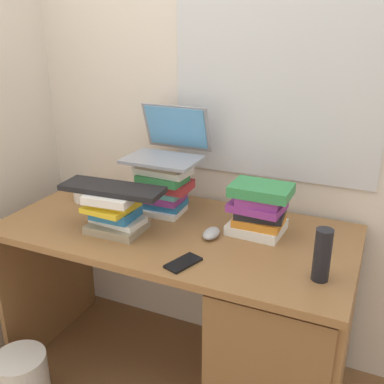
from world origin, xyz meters
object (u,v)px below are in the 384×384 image
(water_bottle, at_px, (322,255))
(wastebasket, at_px, (23,382))
(laptop, at_px, (168,146))
(mug, at_px, (83,192))
(computer_mouse, at_px, (211,233))
(book_stack_keyboard_riser, at_px, (115,212))
(keyboard, at_px, (112,189))
(cell_phone, at_px, (183,263))
(desk, at_px, (256,325))
(book_stack_tall, at_px, (164,187))
(book_stack_side, at_px, (259,209))

(water_bottle, relative_size, wastebasket, 0.70)
(laptop, height_order, mug, laptop)
(water_bottle, bearing_deg, computer_mouse, 162.82)
(water_bottle, bearing_deg, laptop, 155.06)
(book_stack_keyboard_riser, bearing_deg, keyboard, 172.92)
(mug, xyz_separation_m, cell_phone, (0.69, -0.34, -0.04))
(keyboard, bearing_deg, book_stack_keyboard_riser, -11.03)
(desk, relative_size, laptop, 4.61)
(book_stack_tall, xyz_separation_m, laptop, (-0.00, 0.06, 0.17))
(book_stack_tall, height_order, book_stack_keyboard_riser, book_stack_tall)
(book_stack_side, height_order, mug, book_stack_side)
(book_stack_keyboard_riser, bearing_deg, cell_phone, -19.79)
(laptop, bearing_deg, book_stack_keyboard_riser, -106.45)
(mug, bearing_deg, desk, -7.30)
(water_bottle, distance_m, wastebasket, 1.38)
(book_stack_tall, bearing_deg, keyboard, -111.70)
(mug, distance_m, cell_phone, 0.77)
(desk, bearing_deg, keyboard, -171.34)
(book_stack_keyboard_riser, relative_size, mug, 1.86)
(laptop, height_order, water_bottle, laptop)
(book_stack_tall, height_order, computer_mouse, book_stack_tall)
(book_stack_side, bearing_deg, computer_mouse, -143.25)
(desk, height_order, book_stack_keyboard_riser, book_stack_keyboard_riser)
(desk, xyz_separation_m, computer_mouse, (-0.21, 0.01, 0.37))
(keyboard, xyz_separation_m, cell_phone, (0.37, -0.13, -0.18))
(water_bottle, bearing_deg, keyboard, 177.49)
(mug, height_order, wastebasket, mug)
(mug, distance_m, water_bottle, 1.17)
(mug, bearing_deg, book_stack_keyboard_riser, -32.92)
(mug, relative_size, water_bottle, 0.65)
(laptop, bearing_deg, wastebasket, -122.34)
(book_stack_side, bearing_deg, wastebasket, -147.29)
(book_stack_keyboard_riser, distance_m, cell_phone, 0.40)
(keyboard, bearing_deg, book_stack_side, 17.92)
(book_stack_side, distance_m, laptop, 0.49)
(book_stack_tall, distance_m, cell_phone, 0.48)
(book_stack_tall, height_order, book_stack_side, book_stack_tall)
(book_stack_side, relative_size, keyboard, 0.58)
(book_stack_tall, bearing_deg, cell_phone, -54.26)
(water_bottle, distance_m, cell_phone, 0.48)
(wastebasket, bearing_deg, cell_phone, 15.83)
(book_stack_side, height_order, keyboard, book_stack_side)
(book_stack_tall, relative_size, wastebasket, 0.92)
(book_stack_keyboard_riser, xyz_separation_m, keyboard, (-0.01, 0.00, 0.10))
(wastebasket, bearing_deg, computer_mouse, 31.73)
(desk, relative_size, keyboard, 3.47)
(book_stack_tall, relative_size, computer_mouse, 2.35)
(keyboard, xyz_separation_m, mug, (-0.31, 0.21, -0.14))
(laptop, xyz_separation_m, keyboard, (-0.10, -0.31, -0.11))
(book_stack_side, xyz_separation_m, cell_phone, (-0.17, -0.35, -0.10))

